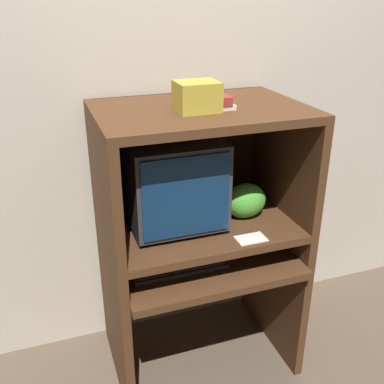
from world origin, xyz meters
TOP-DOWN VIEW (x-y plane):
  - wall_back at (0.00, 0.68)m, footprint 6.00×0.06m
  - desk_base at (0.00, 0.27)m, footprint 0.89×0.67m
  - desk_monitor_shelf at (0.00, 0.31)m, footprint 0.89×0.62m
  - hutch_upper at (0.00, 0.34)m, footprint 0.89×0.62m
  - crt_monitor at (-0.12, 0.36)m, footprint 0.41×0.46m
  - keyboard at (-0.15, 0.18)m, footprint 0.43×0.14m
  - mouse at (0.11, 0.19)m, footprint 0.06×0.04m
  - snack_bag at (0.21, 0.27)m, footprint 0.20×0.15m
  - book_stack at (0.02, 0.27)m, footprint 0.19×0.14m
  - paper_card at (0.15, 0.07)m, footprint 0.13×0.08m
  - storage_box at (-0.04, 0.25)m, footprint 0.17×0.14m

SIDE VIEW (x-z plane):
  - desk_base at x=0.00m, z-range 0.09..0.74m
  - keyboard at x=-0.15m, z-range 0.65..0.68m
  - mouse at x=0.11m, z-range 0.65..0.68m
  - desk_monitor_shelf at x=0.00m, z-range 0.69..0.85m
  - paper_card at x=0.15m, z-range 0.81..0.81m
  - snack_bag at x=0.21m, z-range 0.81..0.97m
  - crt_monitor at x=-0.12m, z-range 0.82..1.22m
  - hutch_upper at x=0.00m, z-range 0.90..1.43m
  - wall_back at x=0.00m, z-range 0.00..2.60m
  - book_stack at x=0.02m, z-range 1.34..1.39m
  - storage_box at x=-0.04m, z-range 1.34..1.46m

